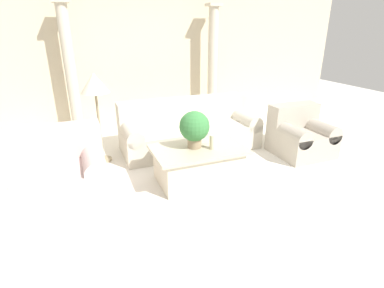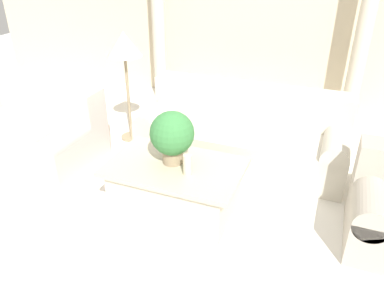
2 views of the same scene
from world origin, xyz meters
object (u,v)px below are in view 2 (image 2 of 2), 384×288
Objects in this scene: potted_plant at (172,135)px; floor_lamp at (124,49)px; sofa_long at (243,132)px; loveseat at (41,133)px; coffee_table at (176,187)px.

floor_lamp is (-1.13, 1.14, 0.41)m from potted_plant.
potted_plant is 0.36× the size of floor_lamp.
floor_lamp reaches higher than sofa_long.
loveseat reaches higher than coffee_table.
sofa_long is 1.78× the size of loveseat.
floor_lamp is (0.70, 0.85, 0.84)m from loveseat.
potted_plant is (-0.37, -1.19, 0.45)m from sofa_long.
floor_lamp is (-1.50, -0.05, 0.85)m from sofa_long.
loveseat is 1.90m from potted_plant.
floor_lamp is (-1.17, 1.18, 0.93)m from coffee_table.
coffee_table is at bearing -45.82° from potted_plant.
potted_plant is at bearing -107.28° from sofa_long.
loveseat is (-2.19, -0.90, 0.01)m from sofa_long.
floor_lamp is at bearing 50.71° from loveseat.
floor_lamp is at bearing -178.08° from sofa_long.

